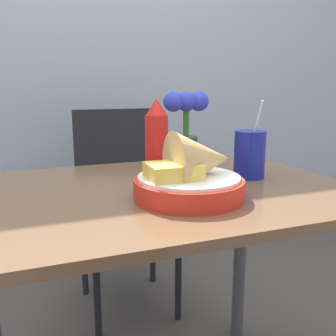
{
  "coord_description": "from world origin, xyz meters",
  "views": [
    {
      "loc": [
        -0.31,
        -0.91,
        1.03
      ],
      "look_at": [
        0.02,
        -0.03,
        0.83
      ],
      "focal_mm": 40.0,
      "sensor_mm": 36.0,
      "label": 1
    }
  ],
  "objects": [
    {
      "name": "food_basket",
      "position": [
        0.06,
        -0.12,
        0.83
      ],
      "size": [
        0.27,
        0.27,
        0.17
      ],
      "color": "red",
      "rests_on": "dining_table"
    },
    {
      "name": "ketchup_bottle",
      "position": [
        0.04,
        0.11,
        0.88
      ],
      "size": [
        0.07,
        0.07,
        0.23
      ],
      "color": "red",
      "rests_on": "dining_table"
    },
    {
      "name": "flower_vase",
      "position": [
        0.16,
        0.18,
        0.91
      ],
      "size": [
        0.15,
        0.07,
        0.25
      ],
      "color": "#2D4738",
      "rests_on": "dining_table"
    },
    {
      "name": "wall_window",
      "position": [
        0.0,
        1.25,
        1.3
      ],
      "size": [
        7.0,
        0.06,
        2.6
      ],
      "color": "#9EA8B7",
      "rests_on": "ground_plane"
    },
    {
      "name": "dining_table",
      "position": [
        0.0,
        0.0,
        0.64
      ],
      "size": [
        1.05,
        0.72,
        0.77
      ],
      "color": "brown",
      "rests_on": "ground_plane"
    },
    {
      "name": "drink_cup",
      "position": [
        0.3,
        0.02,
        0.83
      ],
      "size": [
        0.09,
        0.09,
        0.23
      ],
      "color": "#192399",
      "rests_on": "dining_table"
    },
    {
      "name": "chair_far_window",
      "position": [
        0.09,
        0.77,
        0.54
      ],
      "size": [
        0.4,
        0.4,
        0.93
      ],
      "color": "black",
      "rests_on": "ground_plane"
    }
  ]
}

